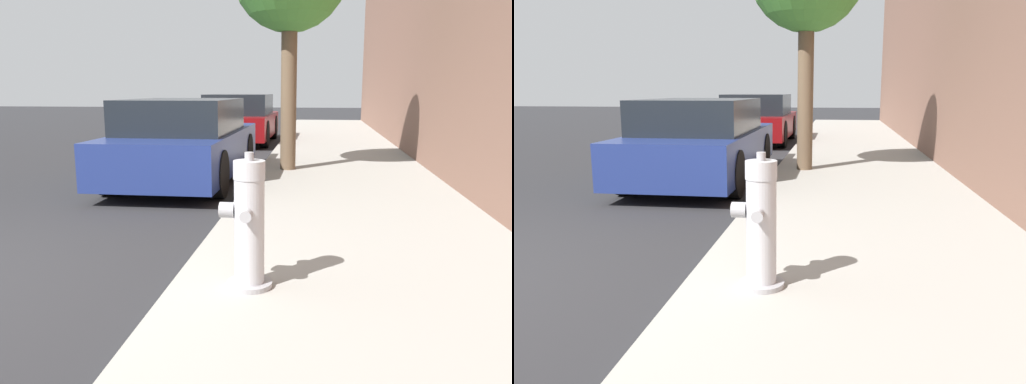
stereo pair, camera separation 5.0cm
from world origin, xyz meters
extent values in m
cube|color=#99968E|center=(3.56, 0.00, 0.07)|extent=(2.87, 40.00, 0.14)
cylinder|color=#97979C|center=(2.69, 0.17, 0.16)|extent=(0.32, 0.32, 0.04)
cylinder|color=#B2B2B7|center=(2.69, 0.17, 0.54)|extent=(0.20, 0.20, 0.72)
cylinder|color=#B2B2B7|center=(2.69, 0.17, 0.96)|extent=(0.21, 0.21, 0.12)
cylinder|color=#97979C|center=(2.69, 0.17, 1.05)|extent=(0.06, 0.06, 0.06)
cylinder|color=#97979C|center=(2.69, 0.03, 0.68)|extent=(0.08, 0.08, 0.08)
cylinder|color=#97979C|center=(2.69, 0.32, 0.68)|extent=(0.08, 0.08, 0.08)
cylinder|color=#97979C|center=(2.54, 0.17, 0.68)|extent=(0.10, 0.11, 0.11)
cube|color=navy|center=(0.99, 4.91, 0.50)|extent=(1.74, 4.22, 0.63)
cube|color=black|center=(0.99, 4.74, 1.07)|extent=(1.60, 2.32, 0.52)
cylinder|color=black|center=(0.20, 6.22, 0.34)|extent=(0.20, 0.67, 0.67)
cylinder|color=black|center=(1.78, 6.22, 0.34)|extent=(0.20, 0.67, 0.67)
cylinder|color=black|center=(0.20, 3.60, 0.34)|extent=(0.20, 0.67, 0.67)
cylinder|color=black|center=(1.78, 3.60, 0.34)|extent=(0.20, 0.67, 0.67)
cube|color=maroon|center=(0.92, 11.05, 0.50)|extent=(1.81, 4.04, 0.61)
cube|color=black|center=(0.92, 10.89, 1.08)|extent=(1.67, 2.22, 0.55)
cylinder|color=black|center=(0.10, 12.30, 0.35)|extent=(0.20, 0.70, 0.70)
cylinder|color=black|center=(1.75, 12.30, 0.35)|extent=(0.20, 0.70, 0.70)
cylinder|color=black|center=(0.10, 9.80, 0.35)|extent=(0.20, 0.70, 0.70)
cylinder|color=black|center=(1.75, 9.80, 0.35)|extent=(0.20, 0.70, 0.70)
cylinder|color=brown|center=(2.62, 5.42, 1.43)|extent=(0.26, 0.26, 2.57)
camera|label=1|loc=(3.14, -3.05, 1.47)|focal=35.00mm
camera|label=2|loc=(3.19, -3.04, 1.47)|focal=35.00mm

